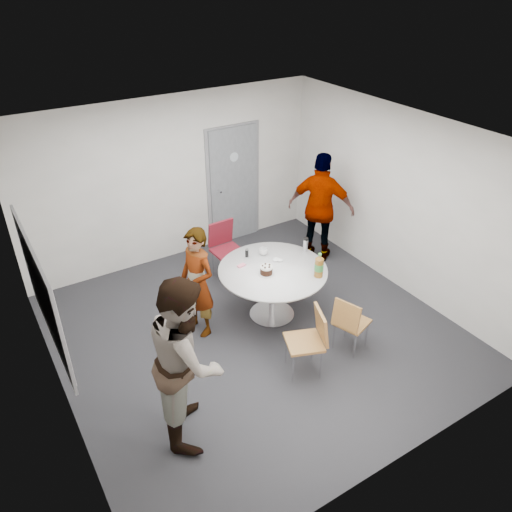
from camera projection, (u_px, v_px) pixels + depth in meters
floor at (255, 331)px, 6.86m from camera, size 5.00×5.00×0.00m
ceiling at (255, 140)px, 5.47m from camera, size 5.00×5.00×0.00m
wall_back at (173, 180)px, 7.98m from camera, size 5.00×0.00×5.00m
wall_left at (45, 312)px, 5.04m from camera, size 0.00×5.00×5.00m
wall_right at (400, 202)px, 7.29m from camera, size 0.00×5.00×5.00m
wall_front at (405, 369)px, 4.35m from camera, size 5.00×0.00×5.00m
door at (233, 185)px, 8.63m from camera, size 1.02×0.17×2.12m
whiteboard at (42, 293)px, 5.15m from camera, size 0.04×1.90×1.25m
table at (275, 275)px, 6.84m from camera, size 1.49×1.49×1.13m
chair_near_left at (312, 336)px, 5.96m from camera, size 0.58×0.55×0.89m
chair_near_right at (349, 320)px, 6.30m from camera, size 0.52×0.49×0.80m
chair_far at (225, 244)px, 7.79m from camera, size 0.46×0.50×0.94m
person_main at (197, 283)px, 6.50m from camera, size 0.51×0.65×1.56m
person_left at (187, 359)px, 5.02m from camera, size 1.05×1.15×1.92m
person_right at (321, 208)px, 8.07m from camera, size 1.04×1.13×1.85m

